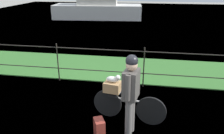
# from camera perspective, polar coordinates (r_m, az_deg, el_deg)

# --- Properties ---
(ground_plane) EXTENTS (60.00, 60.00, 0.00)m
(ground_plane) POSITION_cam_1_polar(r_m,az_deg,el_deg) (5.18, -8.03, -13.73)
(ground_plane) COLOR gray
(grass_strip) EXTENTS (27.00, 2.40, 0.03)m
(grass_strip) POSITION_cam_1_polar(r_m,az_deg,el_deg) (8.09, -1.06, -0.15)
(grass_strip) COLOR #38702D
(grass_strip) RESTS_ON ground
(harbor_water) EXTENTS (30.00, 30.00, 0.00)m
(harbor_water) POSITION_cam_1_polar(r_m,az_deg,el_deg) (16.87, 4.67, 10.94)
(harbor_water) COLOR slate
(harbor_water) RESTS_ON ground
(iron_fence) EXTENTS (18.04, 0.04, 1.19)m
(iron_fence) POSITION_cam_1_polar(r_m,az_deg,el_deg) (6.65, -3.14, 1.32)
(iron_fence) COLOR #28231E
(iron_fence) RESTS_ON ground
(bicycle_main) EXTENTS (1.62, 0.33, 0.65)m
(bicycle_main) POSITION_cam_1_polar(r_m,az_deg,el_deg) (5.08, 3.98, -9.73)
(bicycle_main) COLOR black
(bicycle_main) RESTS_ON ground
(wooden_crate) EXTENTS (0.39, 0.34, 0.22)m
(wooden_crate) POSITION_cam_1_polar(r_m,az_deg,el_deg) (4.97, 0.14, -4.94)
(wooden_crate) COLOR #A87F51
(wooden_crate) RESTS_ON bicycle_main
(terrier_dog) EXTENTS (0.32, 0.19, 0.18)m
(terrier_dog) POSITION_cam_1_polar(r_m,az_deg,el_deg) (4.89, 0.42, -3.01)
(terrier_dog) COLOR silver
(terrier_dog) RESTS_ON wooden_crate
(cyclist_person) EXTENTS (0.32, 0.53, 1.68)m
(cyclist_person) POSITION_cam_1_polar(r_m,az_deg,el_deg) (4.34, 4.74, -5.50)
(cyclist_person) COLOR slate
(cyclist_person) RESTS_ON ground
(backpack_on_paving) EXTENTS (0.29, 0.33, 0.40)m
(backpack_on_paving) POSITION_cam_1_polar(r_m,az_deg,el_deg) (4.65, -3.19, -15.11)
(backpack_on_paving) COLOR maroon
(backpack_on_paving) RESTS_ON ground
(moored_boat_near) EXTENTS (7.03, 2.80, 4.04)m
(moored_boat_near) POSITION_cam_1_polar(r_m,az_deg,el_deg) (18.72, -3.62, 14.68)
(moored_boat_near) COLOR silver
(moored_boat_near) RESTS_ON ground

